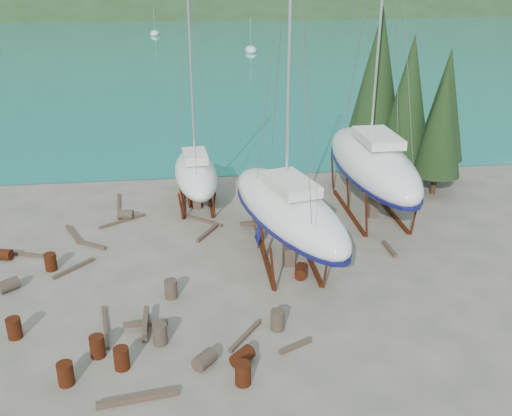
{
  "coord_description": "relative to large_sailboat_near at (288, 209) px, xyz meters",
  "views": [
    {
      "loc": [
        -1.88,
        -23.34,
        13.73
      ],
      "look_at": [
        1.38,
        3.0,
        2.54
      ],
      "focal_mm": 40.0,
      "sensor_mm": 36.0,
      "label": 1
    }
  ],
  "objects": [
    {
      "name": "timber_4",
      "position": [
        -10.15,
        2.69,
        -2.71
      ],
      "size": [
        1.74,
        1.24,
        0.17
      ],
      "primitive_type": "cube",
      "rotation": [
        0.0,
        0.0,
        0.98
      ],
      "color": "brown",
      "rests_on": "ground"
    },
    {
      "name": "far_house_center",
      "position": [
        -22.86,
        187.86,
        0.13
      ],
      "size": [
        6.6,
        5.6,
        5.6
      ],
      "color": "beige",
      "rests_on": "ground"
    },
    {
      "name": "drum_1",
      "position": [
        -4.51,
        -8.04,
        -2.51
      ],
      "size": [
        1.02,
        1.04,
        0.58
      ],
      "primitive_type": "cylinder",
      "rotation": [
        1.57,
        0.0,
        2.4
      ],
      "color": "#2D2823",
      "rests_on": "ground"
    },
    {
      "name": "timber_12",
      "position": [
        -10.63,
        0.16,
        -2.71
      ],
      "size": [
        1.77,
        1.86,
        0.17
      ],
      "primitive_type": "cube",
      "rotation": [
        0.0,
        0.0,
        2.39
      ],
      "color": "brown",
      "rests_on": "ground"
    },
    {
      "name": "drum_3",
      "position": [
        -7.55,
        -7.78,
        -2.36
      ],
      "size": [
        0.58,
        0.58,
        0.88
      ],
      "primitive_type": "cylinder",
      "color": "#55260E",
      "rests_on": "ground"
    },
    {
      "name": "drum_7",
      "position": [
        -3.19,
        -9.18,
        -2.36
      ],
      "size": [
        0.58,
        0.58,
        0.88
      ],
      "primitive_type": "cylinder",
      "color": "#55260E",
      "rests_on": "ground"
    },
    {
      "name": "far_house_right",
      "position": [
        27.14,
        187.86,
        0.13
      ],
      "size": [
        6.6,
        5.6,
        5.6
      ],
      "color": "beige",
      "rests_on": "ground"
    },
    {
      "name": "drum_12",
      "position": [
        -3.09,
        -8.03,
        -2.51
      ],
      "size": [
        1.03,
        1.03,
        0.58
      ],
      "primitive_type": "cylinder",
      "rotation": [
        1.57,
        0.0,
        2.35
      ],
      "color": "#55260E",
      "rests_on": "ground"
    },
    {
      "name": "drum_13",
      "position": [
        -9.45,
        -8.42,
        -2.36
      ],
      "size": [
        0.58,
        0.58,
        0.88
      ],
      "primitive_type": "cylinder",
      "color": "#55260E",
      "rests_on": "ground"
    },
    {
      "name": "small_sailboat_shore",
      "position": [
        -4.35,
        7.81,
        -0.7
      ],
      "size": [
        3.05,
        8.13,
        12.75
      ],
      "rotation": [
        0.0,
        0.0,
        0.07
      ],
      "color": "white",
      "rests_on": "ground"
    },
    {
      "name": "timber_3",
      "position": [
        -8.49,
        -5.09,
        -2.72
      ],
      "size": [
        0.68,
        3.04,
        0.15
      ],
      "primitive_type": "cube",
      "rotation": [
        0.0,
        0.0,
        0.18
      ],
      "color": "brown",
      "rests_on": "ground"
    },
    {
      "name": "worker",
      "position": [
        -1.22,
        1.58,
        -1.84
      ],
      "size": [
        0.49,
        0.71,
        1.91
      ],
      "primitive_type": "imported",
      "rotation": [
        0.0,
        0.0,
        1.53
      ],
      "color": "#131756",
      "rests_on": "ground"
    },
    {
      "name": "timber_7",
      "position": [
        -0.93,
        -7.36,
        -2.71
      ],
      "size": [
        1.41,
        0.83,
        0.17
      ],
      "primitive_type": "cube",
      "rotation": [
        0.0,
        0.0,
        2.04
      ],
      "color": "brown",
      "rests_on": "ground"
    },
    {
      "name": "moored_boat_mid",
      "position": [
        7.14,
        77.86,
        -2.41
      ],
      "size": [
        2.0,
        5.0,
        6.05
      ],
      "color": "white",
      "rests_on": "ground"
    },
    {
      "name": "timber_15",
      "position": [
        -8.75,
        5.68,
        -2.72
      ],
      "size": [
        2.56,
        1.77,
        0.15
      ],
      "primitive_type": "cube",
      "rotation": [
        0.0,
        0.0,
        2.16
      ],
      "color": "brown",
      "rests_on": "ground"
    },
    {
      "name": "drum_15",
      "position": [
        -13.24,
        -1.49,
        -2.51
      ],
      "size": [
        1.05,
        1.0,
        0.58
      ],
      "primitive_type": "cylinder",
      "rotation": [
        1.57,
        0.0,
        2.25
      ],
      "color": "#2D2823",
      "rests_on": "ground"
    },
    {
      "name": "drum_17",
      "position": [
        -1.44,
        -6.02,
        -2.36
      ],
      "size": [
        0.58,
        0.58,
        0.88
      ],
      "primitive_type": "cylinder",
      "color": "#2D2823",
      "rests_on": "ground"
    },
    {
      "name": "timber_8",
      "position": [
        -3.9,
        3.39,
        -2.7
      ],
      "size": [
        1.31,
        2.03,
        0.19
      ],
      "primitive_type": "cube",
      "rotation": [
        0.0,
        0.0,
        2.6
      ],
      "color": "brown",
      "rests_on": "ground"
    },
    {
      "name": "large_sailboat_near",
      "position": [
        0.0,
        0.0,
        0.0
      ],
      "size": [
        6.02,
        11.47,
        17.36
      ],
      "rotation": [
        0.0,
        0.0,
        0.27
      ],
      "color": "white",
      "rests_on": "ground"
    },
    {
      "name": "cypress_mid_right",
      "position": [
        11.14,
        7.86,
        2.12
      ],
      "size": [
        3.06,
        3.06,
        8.5
      ],
      "color": "black",
      "rests_on": "ground"
    },
    {
      "name": "cypress_back_left",
      "position": [
        8.14,
        11.86,
        3.86
      ],
      "size": [
        4.14,
        4.14,
        11.5
      ],
      "color": "black",
      "rests_on": "ground"
    },
    {
      "name": "drum_9",
      "position": [
        -8.6,
        6.12,
        -2.51
      ],
      "size": [
        0.94,
        0.67,
        0.58
      ],
      "primitive_type": "cylinder",
      "rotation": [
        1.57,
        0.0,
        1.46
      ],
      "color": "#2D2823",
      "rests_on": "ground"
    },
    {
      "name": "large_sailboat_far",
      "position": [
        6.01,
        5.38,
        0.39
      ],
      "size": [
        3.85,
        12.41,
        19.51
      ],
      "rotation": [
        0.0,
        0.0,
        0.02
      ],
      "color": "white",
      "rests_on": "ground"
    },
    {
      "name": "drum_8",
      "position": [
        -11.71,
        0.29,
        -2.36
      ],
      "size": [
        0.58,
        0.58,
        0.88
      ],
      "primitive_type": "cylinder",
      "color": "#55260E",
      "rests_on": "ground"
    },
    {
      "name": "drum_5",
      "position": [
        -5.8,
        -3.02,
        -2.36
      ],
      "size": [
        0.58,
        0.58,
        0.88
      ],
      "primitive_type": "cylinder",
      "color": "#2D2823",
      "rests_on": "ground"
    },
    {
      "name": "timber_1",
      "position": [
        5.53,
        0.25,
        -2.7
      ],
      "size": [
        0.26,
        1.73,
        0.19
      ],
      "primitive_type": "cube",
      "rotation": [
        0.0,
        0.0,
        0.04
      ],
      "color": "brown",
      "rests_on": "ground"
    },
    {
      "name": "drum_16",
      "position": [
        -6.19,
        -6.42,
        -2.36
      ],
      "size": [
        0.58,
        0.58,
        0.88
      ],
      "primitive_type": "cylinder",
      "color": "#2D2823",
      "rests_on": "ground"
    },
    {
      "name": "timber_2",
      "position": [
        -11.31,
        4.17,
        -2.7
      ],
      "size": [
        1.23,
        2.34,
        0.19
      ],
      "primitive_type": "cube",
      "rotation": [
        0.0,
        0.0,
        0.44
      ],
      "color": "brown",
      "rests_on": "ground"
    },
    {
      "name": "timber_6",
      "position": [
        -4.31,
        9.46,
        -2.7
      ],
      "size": [
        1.6,
        0.71,
        0.19
      ],
      "primitive_type": "cube",
      "rotation": [
        0.0,
        0.0,
        1.9
      ],
      "color": "brown",
      "rests_on": "ground"
    },
    {
      "name": "drum_10",
      "position": [
        -8.53,
        -6.93,
        -2.36
      ],
      "size": [
        0.58,
        0.58,
        0.88
      ],
      "primitive_type": "cylinder",
      "color": "#55260E",
      "rests_on": "ground"
    },
    {
      "name": "timber_10",
      "position": [
        -4.03,
        5.15,
        -2.71
      ],
      "size": [
        2.14,
        1.82,
        0.16
      ],
      "primitive_type": "cube",
      "rotation": [
        0.0,
        0.0,
        0.87
      ],
      "color": "brown",
      "rests_on": "ground"
    },
    {
      "name": "cypress_far_right",
      "position": [
        12.64,
        10.86,
        2.41
      ],
      "size": [
        3.24,
        3.24,
        9.0
      ],
      "color": "black",
      "rests_on": "ground"
    },
    {
      "name": "far_house_left",
      "position": [
        -62.86,
        187.86,
        0.13
      ],
      "size": [
        6.6,
        5.6,
        5.6
      ],
      "color": "beige",
      "rests_on": "ground"
    },
    {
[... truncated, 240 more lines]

